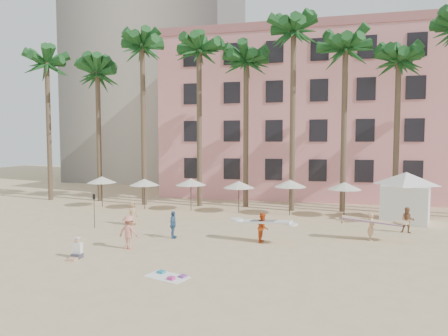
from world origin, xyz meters
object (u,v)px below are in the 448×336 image
pink_hotel (338,119)px  carrier_white (263,226)px  carrier_yellow (371,224)px  cabana (406,192)px

pink_hotel → carrier_white: pink_hotel is taller
pink_hotel → carrier_yellow: 21.47m
carrier_white → pink_hotel: bearing=77.6°
pink_hotel → carrier_white: bearing=-102.4°
pink_hotel → cabana: size_ratio=6.28×
pink_hotel → cabana: pink_hotel is taller
carrier_yellow → pink_hotel: bearing=93.2°
pink_hotel → cabana: bearing=-73.8°
cabana → carrier_yellow: (-2.98, -6.17, -1.13)m
cabana → carrier_white: bearing=-138.1°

